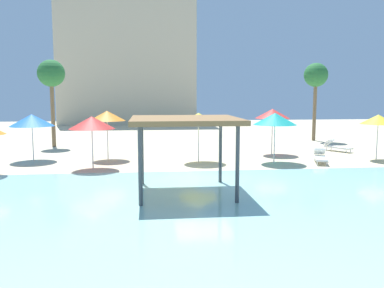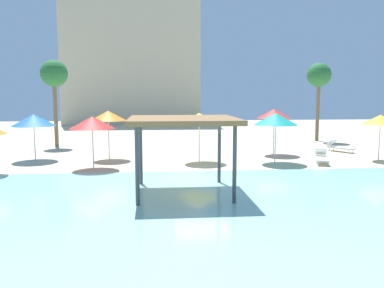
# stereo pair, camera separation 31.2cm
# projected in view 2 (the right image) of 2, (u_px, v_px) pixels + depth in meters

# --- Properties ---
(ground_plane) EXTENTS (80.00, 80.00, 0.00)m
(ground_plane) POSITION_uv_depth(u_px,v_px,m) (203.00, 178.00, 17.85)
(ground_plane) COLOR beige
(lagoon_water) EXTENTS (44.00, 13.50, 0.04)m
(lagoon_water) POSITION_uv_depth(u_px,v_px,m) (223.00, 212.00, 12.66)
(lagoon_water) COLOR #99D1C6
(lagoon_water) RESTS_ON ground
(shade_pavilion) EXTENTS (3.97, 3.97, 2.87)m
(shade_pavilion) POSITION_uv_depth(u_px,v_px,m) (183.00, 123.00, 14.79)
(shade_pavilion) COLOR #42474C
(shade_pavilion) RESTS_ON ground
(beach_umbrella_yellow_0) EXTENTS (2.25, 2.25, 2.72)m
(beach_umbrella_yellow_0) POSITION_uv_depth(u_px,v_px,m) (199.00, 119.00, 21.85)
(beach_umbrella_yellow_0) COLOR silver
(beach_umbrella_yellow_0) RESTS_ON ground
(beach_umbrella_blue_1) EXTENTS (2.43, 2.43, 2.63)m
(beach_umbrella_blue_1) POSITION_uv_depth(u_px,v_px,m) (34.00, 120.00, 22.45)
(beach_umbrella_blue_1) COLOR silver
(beach_umbrella_blue_1) RESTS_ON ground
(beach_umbrella_yellow_2) EXTENTS (1.97, 1.97, 2.59)m
(beach_umbrella_yellow_2) POSITION_uv_depth(u_px,v_px,m) (381.00, 120.00, 22.50)
(beach_umbrella_yellow_2) COLOR silver
(beach_umbrella_yellow_2) RESTS_ON ground
(beach_umbrella_teal_3) EXTENTS (2.35, 2.35, 2.73)m
(beach_umbrella_teal_3) POSITION_uv_depth(u_px,v_px,m) (276.00, 119.00, 21.60)
(beach_umbrella_teal_3) COLOR silver
(beach_umbrella_teal_3) RESTS_ON ground
(beach_umbrella_orange_5) EXTENTS (2.07, 2.07, 2.80)m
(beach_umbrella_orange_5) POSITION_uv_depth(u_px,v_px,m) (108.00, 116.00, 22.79)
(beach_umbrella_orange_5) COLOR silver
(beach_umbrella_orange_5) RESTS_ON ground
(beach_umbrella_red_6) EXTENTS (2.13, 2.13, 2.84)m
(beach_umbrella_red_6) POSITION_uv_depth(u_px,v_px,m) (274.00, 114.00, 24.66)
(beach_umbrella_red_6) COLOR silver
(beach_umbrella_red_6) RESTS_ON ground
(beach_umbrella_red_7) EXTENTS (2.28, 2.28, 2.65)m
(beach_umbrella_red_7) POSITION_uv_depth(u_px,v_px,m) (92.00, 123.00, 19.90)
(beach_umbrella_red_7) COLOR silver
(beach_umbrella_red_7) RESTS_ON ground
(lounge_chair_1) EXTENTS (1.16, 1.99, 0.74)m
(lounge_chair_1) POSITION_uv_depth(u_px,v_px,m) (322.00, 157.00, 21.74)
(lounge_chair_1) COLOR white
(lounge_chair_1) RESTS_ON ground
(lounge_chair_2) EXTENTS (1.48, 1.94, 0.74)m
(lounge_chair_2) POSITION_uv_depth(u_px,v_px,m) (339.00, 146.00, 26.19)
(lounge_chair_2) COLOR white
(lounge_chair_2) RESTS_ON ground
(palm_tree_0) EXTENTS (1.90, 1.90, 6.23)m
(palm_tree_0) POSITION_uv_depth(u_px,v_px,m) (319.00, 77.00, 31.74)
(palm_tree_0) COLOR brown
(palm_tree_0) RESTS_ON ground
(palm_tree_1) EXTENTS (1.90, 1.90, 6.16)m
(palm_tree_1) POSITION_uv_depth(u_px,v_px,m) (54.00, 75.00, 28.25)
(palm_tree_1) COLOR brown
(palm_tree_1) RESTS_ON ground
(hotel_block_0) EXTENTS (16.80, 9.57, 15.76)m
(hotel_block_0) POSITION_uv_depth(u_px,v_px,m) (133.00, 63.00, 52.30)
(hotel_block_0) COLOR beige
(hotel_block_0) RESTS_ON ground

